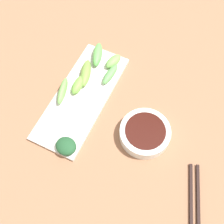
% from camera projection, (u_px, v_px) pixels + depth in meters
% --- Properties ---
extents(tabletop, '(2.10, 2.10, 0.02)m').
position_uv_depth(tabletop, '(110.00, 117.00, 0.89)').
color(tabletop, '#98684A').
rests_on(tabletop, ground).
extents(sauce_bowl, '(0.14, 0.14, 0.04)m').
position_uv_depth(sauce_bowl, '(145.00, 133.00, 0.83)').
color(sauce_bowl, white).
rests_on(sauce_bowl, tabletop).
extents(serving_plate, '(0.15, 0.38, 0.01)m').
position_uv_depth(serving_plate, '(82.00, 97.00, 0.90)').
color(serving_plate, silver).
rests_on(serving_plate, tabletop).
extents(broccoli_stalk_0, '(0.06, 0.10, 0.03)m').
position_uv_depth(broccoli_stalk_0, '(97.00, 55.00, 0.95)').
color(broccoli_stalk_0, '#62B555').
rests_on(broccoli_stalk_0, serving_plate).
extents(broccoli_stalk_1, '(0.05, 0.07, 0.03)m').
position_uv_depth(broccoli_stalk_1, '(113.00, 61.00, 0.94)').
color(broccoli_stalk_1, '#76B455').
rests_on(broccoli_stalk_1, serving_plate).
extents(broccoli_stalk_2, '(0.06, 0.10, 0.03)m').
position_uv_depth(broccoli_stalk_2, '(86.00, 73.00, 0.92)').
color(broccoli_stalk_2, '#76A343').
rests_on(broccoli_stalk_2, serving_plate).
extents(broccoli_stalk_3, '(0.03, 0.07, 0.03)m').
position_uv_depth(broccoli_stalk_3, '(78.00, 85.00, 0.90)').
color(broccoli_stalk_3, '#75B746').
rests_on(broccoli_stalk_3, serving_plate).
extents(broccoli_stalk_4, '(0.03, 0.08, 0.02)m').
position_uv_depth(broccoli_stalk_4, '(110.00, 74.00, 0.92)').
color(broccoli_stalk_4, '#61A057').
rests_on(broccoli_stalk_4, serving_plate).
extents(broccoli_stalk_5, '(0.05, 0.10, 0.03)m').
position_uv_depth(broccoli_stalk_5, '(63.00, 90.00, 0.89)').
color(broccoli_stalk_5, '#72AE56').
rests_on(broccoli_stalk_5, serving_plate).
extents(broccoli_leafy_6, '(0.07, 0.06, 0.03)m').
position_uv_depth(broccoli_leafy_6, '(66.00, 146.00, 0.81)').
color(broccoli_leafy_6, '#22512D').
rests_on(broccoli_leafy_6, serving_plate).
extents(chopsticks, '(0.10, 0.23, 0.01)m').
position_uv_depth(chopsticks, '(195.00, 208.00, 0.76)').
color(chopsticks, black).
rests_on(chopsticks, tabletop).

